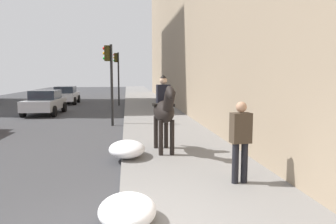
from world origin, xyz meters
TOP-DOWN VIEW (x-y plane):
  - mounted_horse_near at (4.93, -1.23)m, footprint 2.15×0.66m
  - pedestrian_greeting at (2.04, -2.47)m, footprint 0.29×0.42m
  - car_near_lane at (22.79, 4.76)m, footprint 3.87×1.92m
  - car_far_lane at (15.68, 4.71)m, footprint 3.97×2.03m
  - traffic_light_near_curb at (10.77, 0.60)m, footprint 0.20×0.44m
  - traffic_light_far_curb at (20.95, 0.54)m, footprint 0.20×0.44m
  - snow_pile_near at (0.50, -0.15)m, footprint 1.15×0.88m
  - snow_pile_far at (4.48, -0.15)m, footprint 1.28×0.99m

SIDE VIEW (x-z plane):
  - snow_pile_near at x=0.50m, z-range 0.12..0.52m
  - snow_pile_far at x=4.48m, z-range 0.12..0.56m
  - car_far_lane at x=15.68m, z-range 0.02..1.46m
  - car_near_lane at x=22.79m, z-range 0.03..1.47m
  - pedestrian_greeting at x=2.04m, z-range 0.25..1.95m
  - mounted_horse_near at x=4.93m, z-range 0.23..2.48m
  - traffic_light_near_curb at x=10.77m, z-range 0.64..4.37m
  - traffic_light_far_curb at x=20.95m, z-range 0.68..4.75m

